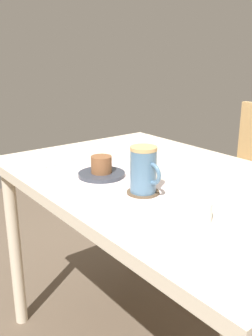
% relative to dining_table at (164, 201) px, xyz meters
% --- Properties ---
extents(dining_table, '(1.17, 0.76, 0.74)m').
position_rel_dining_table_xyz_m(dining_table, '(0.00, 0.00, 0.00)').
color(dining_table, beige).
rests_on(dining_table, ground_plane).
extents(wooden_chair, '(0.46, 0.46, 0.88)m').
position_rel_dining_table_xyz_m(wooden_chair, '(-0.14, 0.71, -0.16)').
color(wooden_chair, tan).
rests_on(wooden_chair, ground_plane).
extents(placemat, '(0.46, 0.29, 0.00)m').
position_rel_dining_table_xyz_m(placemat, '(-0.03, -0.17, 0.09)').
color(placemat, silver).
rests_on(placemat, dining_table).
extents(pastry_plate, '(0.15, 0.15, 0.01)m').
position_rel_dining_table_xyz_m(pastry_plate, '(-0.12, -0.16, 0.09)').
color(pastry_plate, '#333842').
rests_on(pastry_plate, placemat).
extents(pastry, '(0.07, 0.07, 0.05)m').
position_rel_dining_table_xyz_m(pastry, '(-0.12, -0.16, 0.13)').
color(pastry, brown).
rests_on(pastry, pastry_plate).
extents(coffee_coaster, '(0.09, 0.09, 0.00)m').
position_rel_dining_table_xyz_m(coffee_coaster, '(0.07, -0.15, 0.09)').
color(coffee_coaster, brown).
rests_on(coffee_coaster, placemat).
extents(coffee_mug, '(0.11, 0.08, 0.13)m').
position_rel_dining_table_xyz_m(coffee_mug, '(0.08, -0.15, 0.16)').
color(coffee_mug, slate).
rests_on(coffee_mug, coffee_coaster).
extents(paper_napkin, '(0.17, 0.17, 0.00)m').
position_rel_dining_table_xyz_m(paper_napkin, '(-0.41, -0.20, 0.09)').
color(paper_napkin, silver).
rests_on(paper_napkin, dining_table).
extents(sugar_bowl, '(0.07, 0.07, 0.05)m').
position_rel_dining_table_xyz_m(sugar_bowl, '(0.28, -0.16, 0.11)').
color(sugar_bowl, white).
rests_on(sugar_bowl, dining_table).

